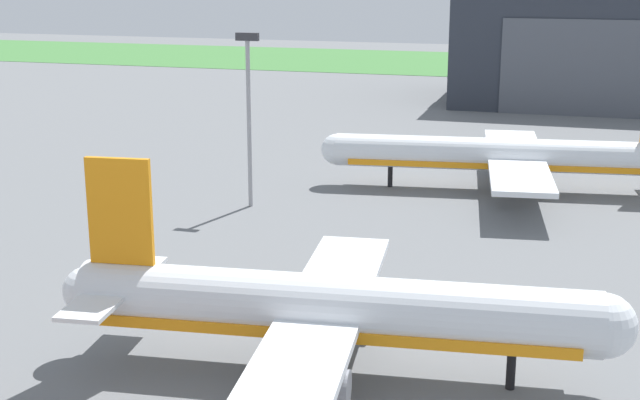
% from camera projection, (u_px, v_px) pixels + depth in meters
% --- Properties ---
extents(ground_plane, '(440.00, 440.00, 0.00)m').
position_uv_depth(ground_plane, '(402.00, 305.00, 66.82)').
color(ground_plane, slate).
extents(grass_field_strip, '(440.00, 56.00, 0.08)m').
position_uv_depth(grass_field_strip, '(531.00, 66.00, 220.72)').
color(grass_field_strip, '#40793A').
rests_on(grass_field_strip, ground_plane).
extents(airliner_far_left, '(41.71, 32.69, 12.27)m').
position_uv_depth(airliner_far_left, '(510.00, 156.00, 98.84)').
color(airliner_far_left, silver).
rests_on(airliner_far_left, ground_plane).
extents(airliner_near_right, '(35.36, 30.39, 13.32)m').
position_uv_depth(airliner_near_right, '(335.00, 310.00, 54.41)').
color(airliner_near_right, silver).
rests_on(airliner_near_right, ground_plane).
extents(apron_light_mast, '(2.40, 0.50, 18.07)m').
position_uv_depth(apron_light_mast, '(249.00, 106.00, 91.06)').
color(apron_light_mast, '#99999E').
rests_on(apron_light_mast, ground_plane).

